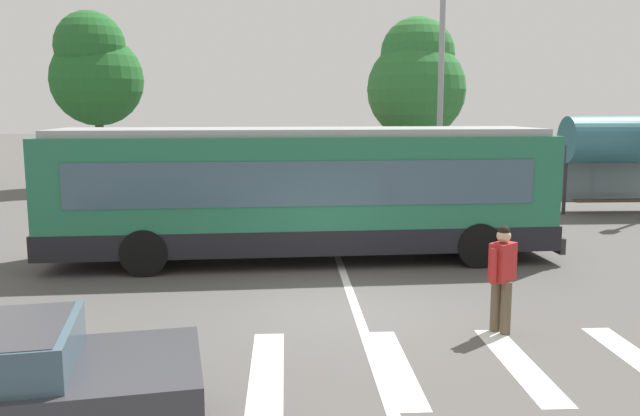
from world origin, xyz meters
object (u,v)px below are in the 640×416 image
object	(u,v)px
bus_stop_shelter	(621,141)
background_tree_left	(95,70)
pedestrian_crossing_street	(502,273)
background_tree_right	(416,79)
parked_car_red	(337,172)
twin_arm_street_lamp	(442,40)
city_transit_bus	(302,192)
parked_car_silver	(279,173)
parked_car_charcoal	(217,173)

from	to	relation	value
bus_stop_shelter	background_tree_left	distance (m)	21.17
pedestrian_crossing_street	background_tree_right	distance (m)	20.29
background_tree_right	bus_stop_shelter	bearing A→B (deg)	-58.31
parked_car_red	twin_arm_street_lamp	bearing A→B (deg)	-56.16
city_transit_bus	bus_stop_shelter	bearing A→B (deg)	29.83
parked_car_silver	background_tree_right	size ratio (longest dim) A/B	0.61
pedestrian_crossing_street	bus_stop_shelter	bearing A→B (deg)	55.93
pedestrian_crossing_street	parked_car_charcoal	world-z (taller)	pedestrian_crossing_street
parked_car_red	bus_stop_shelter	size ratio (longest dim) A/B	1.22
city_transit_bus	background_tree_right	distance (m)	15.85
parked_car_charcoal	parked_car_silver	distance (m)	2.65
parked_car_silver	background_tree_right	distance (m)	7.50
background_tree_right	twin_arm_street_lamp	bearing A→B (deg)	-93.63
twin_arm_street_lamp	city_transit_bus	bearing A→B (deg)	-122.14
twin_arm_street_lamp	parked_car_silver	bearing A→B (deg)	140.22
city_transit_bus	parked_car_red	bearing A→B (deg)	81.85
parked_car_red	background_tree_right	size ratio (longest dim) A/B	0.61
background_tree_right	pedestrian_crossing_street	bearing A→B (deg)	-97.26
parked_car_charcoal	background_tree_left	size ratio (longest dim) A/B	0.60
parked_car_red	background_tree_left	world-z (taller)	background_tree_left
parked_car_silver	parked_car_red	distance (m)	2.48
pedestrian_crossing_street	city_transit_bus	bearing A→B (deg)	119.71
twin_arm_street_lamp	background_tree_left	xyz separation A→B (m)	(-13.69, 6.32, -0.73)
twin_arm_street_lamp	background_tree_left	size ratio (longest dim) A/B	1.25
parked_car_red	bus_stop_shelter	world-z (taller)	bus_stop_shelter
city_transit_bus	parked_car_charcoal	size ratio (longest dim) A/B	2.57
city_transit_bus	twin_arm_street_lamp	world-z (taller)	twin_arm_street_lamp
parked_car_silver	bus_stop_shelter	bearing A→B (deg)	-30.91
city_transit_bus	bus_stop_shelter	distance (m)	12.35
bus_stop_shelter	background_tree_left	size ratio (longest dim) A/B	0.49
parked_car_charcoal	parked_car_silver	world-z (taller)	same
parked_car_silver	city_transit_bus	bearing A→B (deg)	-87.26
parked_car_silver	twin_arm_street_lamp	size ratio (longest dim) A/B	0.48
background_tree_right	city_transit_bus	bearing A→B (deg)	-110.80
parked_car_silver	bus_stop_shelter	distance (m)	13.29
parked_car_charcoal	parked_car_red	size ratio (longest dim) A/B	1.00
pedestrian_crossing_street	twin_arm_street_lamp	bearing A→B (deg)	81.03
parked_car_red	bus_stop_shelter	bearing A→B (deg)	-37.80
background_tree_left	pedestrian_crossing_street	bearing A→B (deg)	-59.57
city_transit_bus	background_tree_left	xyz separation A→B (m)	(-8.58, 14.45, 3.53)
city_transit_bus	twin_arm_street_lamp	xyz separation A→B (m)	(5.11, 8.14, 4.26)
city_transit_bus	twin_arm_street_lamp	size ratio (longest dim) A/B	1.23
parked_car_charcoal	bus_stop_shelter	size ratio (longest dim) A/B	1.22
pedestrian_crossing_street	parked_car_charcoal	bearing A→B (deg)	108.86
pedestrian_crossing_street	parked_car_charcoal	distance (m)	19.37
pedestrian_crossing_street	parked_car_red	world-z (taller)	pedestrian_crossing_street
parked_car_charcoal	background_tree_left	distance (m)	7.01
bus_stop_shelter	twin_arm_street_lamp	bearing A→B (deg)	160.26
city_transit_bus	bus_stop_shelter	size ratio (longest dim) A/B	3.13
parked_car_charcoal	twin_arm_street_lamp	world-z (taller)	twin_arm_street_lamp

